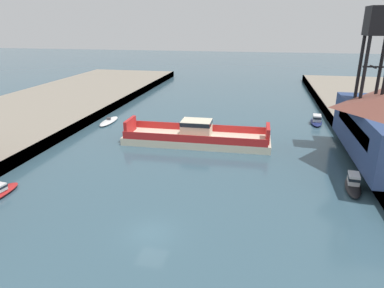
{
  "coord_description": "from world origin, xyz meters",
  "views": [
    {
      "loc": [
        8.56,
        -24.22,
        17.15
      ],
      "look_at": [
        0.0,
        17.89,
        2.0
      ],
      "focal_mm": 32.24,
      "sensor_mm": 36.0,
      "label": 1
    }
  ],
  "objects_px": {
    "moored_boat_mid_right": "(109,121)",
    "crane_tower": "(378,37)",
    "chain_ferry": "(196,137)",
    "moored_boat_near_right": "(353,184)",
    "moored_boat_mid_left": "(317,120)"
  },
  "relations": [
    {
      "from": "moored_boat_mid_left",
      "to": "moored_boat_mid_right",
      "type": "relative_size",
      "value": 0.97
    },
    {
      "from": "chain_ferry",
      "to": "moored_boat_mid_right",
      "type": "relative_size",
      "value": 3.23
    },
    {
      "from": "moored_boat_near_right",
      "to": "moored_boat_mid_left",
      "type": "xyz_separation_m",
      "value": [
        -0.4,
        26.32,
        -0.0
      ]
    },
    {
      "from": "chain_ferry",
      "to": "moored_boat_mid_left",
      "type": "distance_m",
      "value": 24.33
    },
    {
      "from": "moored_boat_mid_right",
      "to": "crane_tower",
      "type": "height_order",
      "value": "crane_tower"
    },
    {
      "from": "chain_ferry",
      "to": "moored_boat_mid_left",
      "type": "height_order",
      "value": "chain_ferry"
    },
    {
      "from": "moored_boat_near_right",
      "to": "moored_boat_mid_left",
      "type": "relative_size",
      "value": 0.87
    },
    {
      "from": "moored_boat_near_right",
      "to": "moored_boat_mid_left",
      "type": "height_order",
      "value": "same"
    },
    {
      "from": "moored_boat_mid_right",
      "to": "crane_tower",
      "type": "relative_size",
      "value": 0.39
    },
    {
      "from": "moored_boat_mid_right",
      "to": "chain_ferry",
      "type": "bearing_deg",
      "value": -24.54
    },
    {
      "from": "chain_ferry",
      "to": "moored_boat_mid_right",
      "type": "bearing_deg",
      "value": 155.46
    },
    {
      "from": "moored_boat_mid_left",
      "to": "chain_ferry",
      "type": "bearing_deg",
      "value": -141.95
    },
    {
      "from": "moored_boat_near_right",
      "to": "crane_tower",
      "type": "xyz_separation_m",
      "value": [
        3.7,
        13.06,
        14.87
      ]
    },
    {
      "from": "crane_tower",
      "to": "moored_boat_near_right",
      "type": "bearing_deg",
      "value": -105.81
    },
    {
      "from": "chain_ferry",
      "to": "moored_boat_near_right",
      "type": "distance_m",
      "value": 22.6
    }
  ]
}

